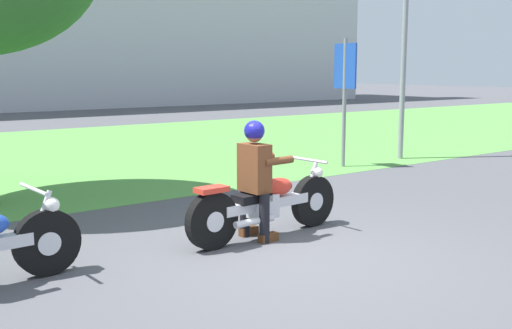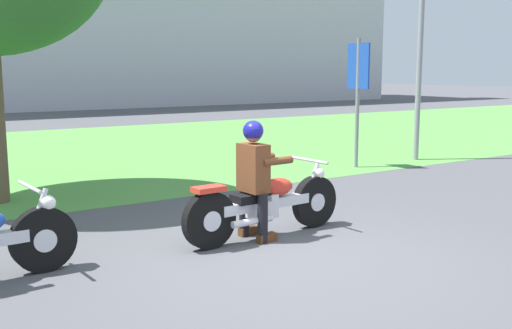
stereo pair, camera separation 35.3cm
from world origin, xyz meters
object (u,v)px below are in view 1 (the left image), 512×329
Objects in this scene: sign_banner at (345,82)px; streetlight_pole at (410,1)px; motorcycle_lead at (267,204)px; rider_lead at (256,171)px.

streetlight_pole is at bearing 1.26° from sign_banner.
motorcycle_lead is 1.59× the size of rider_lead.
rider_lead is 0.26× the size of streetlight_pole.
streetlight_pole is (6.42, 3.27, 3.06)m from motorcycle_lead.
streetlight_pole is (6.59, 3.28, 2.63)m from rider_lead.
motorcycle_lead is 5.67m from sign_banner.
motorcycle_lead is at bearing -144.16° from sign_banner.
rider_lead is at bearing 179.19° from motorcycle_lead.
rider_lead reaches higher than motorcycle_lead.
motorcycle_lead is 0.46m from rider_lead.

